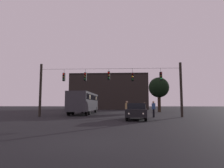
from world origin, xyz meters
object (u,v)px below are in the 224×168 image
object	(u,v)px
city_bus	(84,101)
pedestrian_crossing_right	(154,108)
pedestrian_crossing_left	(127,108)
pedestrian_crossing_center	(145,109)
tree_left_silhouette	(159,88)
car_near_right	(137,111)

from	to	relation	value
city_bus	pedestrian_crossing_right	xyz separation A→B (m)	(8.87, -6.70, -0.87)
pedestrian_crossing_left	pedestrian_crossing_center	distance (m)	2.45
tree_left_silhouette	city_bus	bearing A→B (deg)	-148.89
pedestrian_crossing_center	tree_left_silhouette	bearing A→B (deg)	72.00
car_near_right	pedestrian_crossing_left	xyz separation A→B (m)	(-0.82, 3.54, 0.22)
pedestrian_crossing_center	car_near_right	bearing A→B (deg)	-104.80
pedestrian_crossing_left	pedestrian_crossing_center	world-z (taller)	pedestrian_crossing_left
pedestrian_crossing_left	tree_left_silhouette	world-z (taller)	tree_left_silhouette
city_bus	pedestrian_crossing_left	size ratio (longest dim) A/B	6.17
city_bus	pedestrian_crossing_center	world-z (taller)	city_bus
car_near_right	pedestrian_crossing_right	distance (m)	3.80
car_near_right	pedestrian_crossing_right	xyz separation A→B (m)	(2.06, 3.18, 0.20)
pedestrian_crossing_center	tree_left_silhouette	distance (m)	13.47
city_bus	pedestrian_crossing_left	distance (m)	8.76
car_near_right	pedestrian_crossing_center	size ratio (longest dim) A/B	2.79
pedestrian_crossing_right	car_near_right	bearing A→B (deg)	-122.90
car_near_right	tree_left_silhouette	bearing A→B (deg)	72.89
pedestrian_crossing_left	pedestrian_crossing_right	distance (m)	2.91
pedestrian_crossing_left	tree_left_silhouette	distance (m)	15.33
pedestrian_crossing_left	pedestrian_crossing_center	bearing A→B (deg)	31.23
city_bus	pedestrian_crossing_left	world-z (taller)	city_bus
pedestrian_crossing_left	car_near_right	bearing A→B (deg)	-76.89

